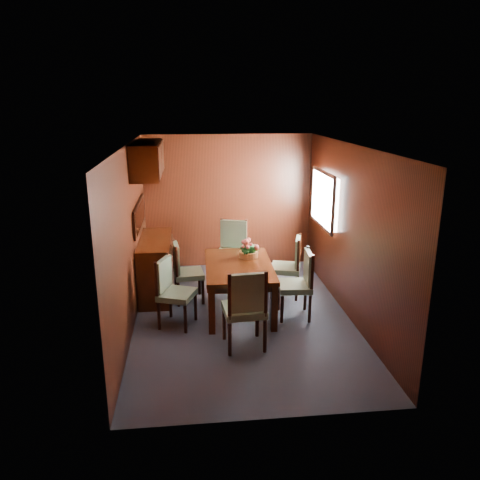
{
  "coord_description": "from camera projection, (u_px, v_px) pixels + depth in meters",
  "views": [
    {
      "loc": [
        -0.69,
        -6.03,
        2.95
      ],
      "look_at": [
        0.0,
        0.31,
        1.05
      ],
      "focal_mm": 35.0,
      "sensor_mm": 36.0,
      "label": 1
    }
  ],
  "objects": [
    {
      "name": "dining_table",
      "position": [
        239.0,
        271.0,
        6.71
      ],
      "size": [
        0.98,
        1.54,
        0.71
      ],
      "rotation": [
        0.0,
        0.0,
        -0.02
      ],
      "color": "black",
      "rests_on": "ground"
    },
    {
      "name": "ground",
      "position": [
        242.0,
        317.0,
        6.66
      ],
      "size": [
        4.5,
        4.5,
        0.0
      ],
      "primitive_type": "plane",
      "color": "#333746",
      "rests_on": "ground"
    },
    {
      "name": "chair_left_far",
      "position": [
        184.0,
        269.0,
        7.05
      ],
      "size": [
        0.47,
        0.49,
        0.93
      ],
      "rotation": [
        0.0,
        0.0,
        -1.46
      ],
      "color": "black",
      "rests_on": "ground"
    },
    {
      "name": "chair_foot",
      "position": [
        232.0,
        247.0,
        7.89
      ],
      "size": [
        0.61,
        0.6,
        1.04
      ],
      "rotation": [
        0.0,
        0.0,
        2.84
      ],
      "color": "black",
      "rests_on": "ground"
    },
    {
      "name": "sideboard",
      "position": [
        156.0,
        266.0,
        7.35
      ],
      "size": [
        0.48,
        1.4,
        0.9
      ],
      "primitive_type": "cube",
      "color": "black",
      "rests_on": "ground"
    },
    {
      "name": "room_shell",
      "position": [
        232.0,
        200.0,
        6.5
      ],
      "size": [
        3.06,
        4.52,
        2.41
      ],
      "color": "black",
      "rests_on": "ground"
    },
    {
      "name": "chair_head",
      "position": [
        245.0,
        305.0,
        5.64
      ],
      "size": [
        0.54,
        0.52,
        1.05
      ],
      "rotation": [
        0.0,
        0.0,
        0.08
      ],
      "color": "black",
      "rests_on": "ground"
    },
    {
      "name": "chair_right_near",
      "position": [
        300.0,
        280.0,
        6.53
      ],
      "size": [
        0.48,
        0.5,
        0.98
      ],
      "rotation": [
        0.0,
        0.0,
        1.49
      ],
      "color": "black",
      "rests_on": "ground"
    },
    {
      "name": "chair_right_far",
      "position": [
        290.0,
        263.0,
        7.25
      ],
      "size": [
        0.55,
        0.56,
        0.97
      ],
      "rotation": [
        0.0,
        0.0,
        1.29
      ],
      "color": "black",
      "rests_on": "ground"
    },
    {
      "name": "flower_centerpiece",
      "position": [
        249.0,
        248.0,
        6.95
      ],
      "size": [
        0.31,
        0.31,
        0.31
      ],
      "color": "#BC7039",
      "rests_on": "dining_table"
    },
    {
      "name": "chair_left_near",
      "position": [
        172.0,
        288.0,
        6.29
      ],
      "size": [
        0.57,
        0.58,
        0.96
      ],
      "rotation": [
        0.0,
        0.0,
        -1.93
      ],
      "color": "black",
      "rests_on": "ground"
    }
  ]
}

